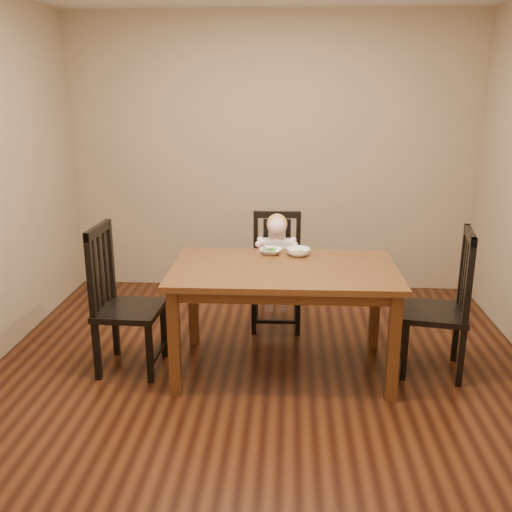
# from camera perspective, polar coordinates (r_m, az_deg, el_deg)

# --- Properties ---
(room) EXTENTS (4.01, 4.01, 2.71)m
(room) POSITION_cam_1_polar(r_m,az_deg,el_deg) (3.72, 0.54, 6.61)
(room) COLOR #441F0E
(room) RESTS_ON ground
(dining_table) EXTENTS (1.59, 0.96, 0.79)m
(dining_table) POSITION_cam_1_polar(r_m,az_deg,el_deg) (4.01, 2.80, -2.33)
(dining_table) COLOR #43230F
(dining_table) RESTS_ON room
(chair_child) EXTENTS (0.43, 0.41, 0.98)m
(chair_child) POSITION_cam_1_polar(r_m,az_deg,el_deg) (4.87, 2.06, -1.71)
(chair_child) COLOR black
(chair_child) RESTS_ON room
(chair_left) EXTENTS (0.46, 0.48, 1.07)m
(chair_left) POSITION_cam_1_polar(r_m,az_deg,el_deg) (4.21, -13.27, -4.49)
(chair_left) COLOR black
(chair_left) RESTS_ON room
(chair_right) EXTENTS (0.51, 0.53, 1.06)m
(chair_right) POSITION_cam_1_polar(r_m,az_deg,el_deg) (4.26, 18.16, -4.72)
(chair_right) COLOR black
(chair_right) RESTS_ON room
(toddler) EXTENTS (0.31, 0.38, 0.52)m
(toddler) POSITION_cam_1_polar(r_m,az_deg,el_deg) (4.78, 2.07, -0.39)
(toddler) COLOR silver
(toddler) RESTS_ON chair_child
(bowl_peas) EXTENTS (0.19, 0.19, 0.04)m
(bowl_peas) POSITION_cam_1_polar(r_m,az_deg,el_deg) (4.29, 1.49, 0.49)
(bowl_peas) COLOR white
(bowl_peas) RESTS_ON dining_table
(bowl_veg) EXTENTS (0.23, 0.23, 0.06)m
(bowl_veg) POSITION_cam_1_polar(r_m,az_deg,el_deg) (4.25, 4.25, 0.41)
(bowl_veg) COLOR white
(bowl_veg) RESTS_ON dining_table
(fork) EXTENTS (0.09, 0.10, 0.05)m
(fork) POSITION_cam_1_polar(r_m,az_deg,el_deg) (4.27, 0.95, 0.73)
(fork) COLOR silver
(fork) RESTS_ON bowl_peas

